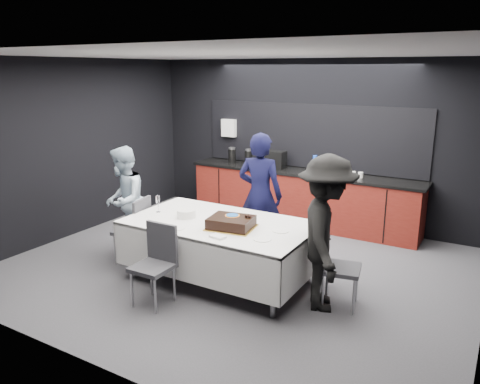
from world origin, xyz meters
name	(u,v)px	position (x,y,z in m)	size (l,w,h in m)	color
ground	(236,268)	(0.00, 0.00, 0.00)	(6.00, 6.00, 0.00)	#434348
room_shell	(236,132)	(0.00, 0.00, 1.86)	(6.04, 5.04, 2.82)	white
kitchenette	(301,193)	(-0.02, 2.22, 0.54)	(4.10, 0.64, 2.05)	#58130E
party_table	(220,232)	(0.00, -0.40, 0.64)	(2.32, 1.32, 0.78)	#99999E
cake_assembly	(231,223)	(0.25, -0.53, 0.85)	(0.61, 0.53, 0.17)	gold
plate_stack	(186,213)	(-0.47, -0.46, 0.83)	(0.24, 0.24, 0.10)	white
loose_plate_near	(177,228)	(-0.31, -0.87, 0.78)	(0.20, 0.20, 0.01)	white
loose_plate_right_a	(281,231)	(0.81, -0.33, 0.78)	(0.20, 0.20, 0.01)	white
loose_plate_right_b	(262,239)	(0.75, -0.68, 0.78)	(0.21, 0.21, 0.01)	white
loose_plate_far	(236,212)	(-0.04, 0.04, 0.78)	(0.18, 0.18, 0.01)	white
fork_pile	(218,237)	(0.29, -0.89, 0.79)	(0.18, 0.11, 0.03)	white
champagne_flute	(158,201)	(-0.93, -0.47, 0.94)	(0.06, 0.06, 0.22)	white
chair_left	(136,226)	(-1.31, -0.51, 0.53)	(0.49, 0.49, 0.92)	#313237
chair_right	(334,261)	(1.46, -0.30, 0.53)	(0.50, 0.50, 0.92)	#313237
chair_near	(157,258)	(-0.31, -1.25, 0.53)	(0.42, 0.42, 0.92)	#313237
person_center	(260,195)	(0.03, 0.61, 0.89)	(0.65, 0.43, 1.78)	black
person_left	(124,200)	(-1.72, -0.29, 0.78)	(0.76, 0.59, 1.57)	#A2BACC
person_right	(326,233)	(1.38, -0.39, 0.88)	(1.13, 0.65, 1.75)	black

